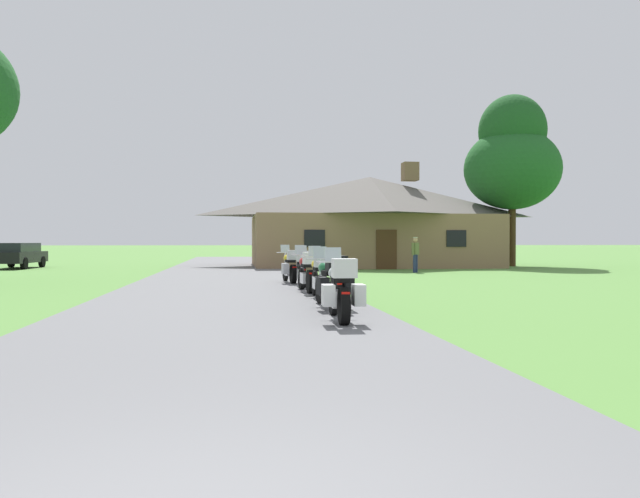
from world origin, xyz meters
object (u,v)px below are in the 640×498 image
at_px(motorcycle_yellow_third_in_row, 319,276).
at_px(motorcycle_yellow_farthest_in_row, 291,267).
at_px(motorcycle_green_second_in_row, 330,282).
at_px(motorcycle_silver_nearest_to_camera, 340,290).
at_px(tree_right_of_lodge, 512,158).
at_px(bystander_olive_shirt_near_lodge, 415,253).
at_px(parked_black_suv_far_left, 17,254).
at_px(motorcycle_red_fourth_in_row, 307,272).
at_px(motorcycle_black_fifth_in_row, 302,269).

xyz_separation_m(motorcycle_yellow_third_in_row, motorcycle_yellow_farthest_in_row, (-0.17, 6.25, -0.01)).
height_order(motorcycle_green_second_in_row, motorcycle_yellow_third_in_row, same).
height_order(motorcycle_silver_nearest_to_camera, tree_right_of_lodge, tree_right_of_lodge).
relative_size(bystander_olive_shirt_near_lodge, parked_black_suv_far_left, 0.36).
relative_size(motorcycle_yellow_third_in_row, bystander_olive_shirt_near_lodge, 1.23).
bearing_deg(bystander_olive_shirt_near_lodge, motorcycle_yellow_third_in_row, -161.59).
distance_m(motorcycle_red_fourth_in_row, motorcycle_black_fifth_in_row, 2.25).
bearing_deg(motorcycle_red_fourth_in_row, motorcycle_black_fifth_in_row, 84.22).
relative_size(motorcycle_yellow_farthest_in_row, bystander_olive_shirt_near_lodge, 1.24).
xyz_separation_m(motorcycle_green_second_in_row, parked_black_suv_far_left, (-13.83, 23.71, 0.17)).
distance_m(motorcycle_silver_nearest_to_camera, motorcycle_yellow_third_in_row, 4.62).
relative_size(motorcycle_yellow_farthest_in_row, parked_black_suv_far_left, 0.45).
distance_m(motorcycle_yellow_third_in_row, bystander_olive_shirt_near_lodge, 15.30).
relative_size(motorcycle_red_fourth_in_row, motorcycle_yellow_farthest_in_row, 1.00).
height_order(motorcycle_yellow_farthest_in_row, tree_right_of_lodge, tree_right_of_lodge).
xyz_separation_m(bystander_olive_shirt_near_lodge, tree_right_of_lodge, (8.00, 7.09, 5.55)).
xyz_separation_m(motorcycle_green_second_in_row, tree_right_of_lodge, (14.51, 23.29, 5.89)).
xyz_separation_m(motorcycle_red_fourth_in_row, bystander_olive_shirt_near_lodge, (6.51, 11.75, 0.33)).
relative_size(motorcycle_black_fifth_in_row, parked_black_suv_far_left, 0.45).
relative_size(motorcycle_silver_nearest_to_camera, bystander_olive_shirt_near_lodge, 1.24).
distance_m(motorcycle_yellow_third_in_row, motorcycle_black_fifth_in_row, 4.38).
bearing_deg(motorcycle_yellow_farthest_in_row, motorcycle_black_fifth_in_row, -90.01).
xyz_separation_m(motorcycle_yellow_farthest_in_row, tree_right_of_lodge, (14.61, 14.72, 5.89)).
xyz_separation_m(bystander_olive_shirt_near_lodge, parked_black_suv_far_left, (-20.33, 7.51, -0.17)).
height_order(motorcycle_yellow_third_in_row, bystander_olive_shirt_near_lodge, bystander_olive_shirt_near_lodge).
distance_m(motorcycle_yellow_farthest_in_row, parked_black_suv_far_left, 20.44).
distance_m(tree_right_of_lodge, parked_black_suv_far_left, 28.91).
bearing_deg(parked_black_suv_far_left, motorcycle_red_fourth_in_row, -52.38).
bearing_deg(bystander_olive_shirt_near_lodge, motorcycle_red_fourth_in_row, -165.70).
xyz_separation_m(motorcycle_yellow_third_in_row, parked_black_suv_far_left, (-13.90, 21.39, 0.16)).
bearing_deg(motorcycle_yellow_farthest_in_row, motorcycle_silver_nearest_to_camera, -96.25).
bearing_deg(parked_black_suv_far_left, tree_right_of_lodge, 1.10).
xyz_separation_m(motorcycle_silver_nearest_to_camera, motorcycle_black_fifth_in_row, (0.26, 9.00, 0.01)).
height_order(motorcycle_silver_nearest_to_camera, motorcycle_black_fifth_in_row, same).
bearing_deg(motorcycle_black_fifth_in_row, parked_black_suv_far_left, 131.26).
bearing_deg(motorcycle_green_second_in_row, motorcycle_silver_nearest_to_camera, -99.27).
distance_m(motorcycle_silver_nearest_to_camera, motorcycle_red_fourth_in_row, 6.75).
bearing_deg(tree_right_of_lodge, motorcycle_green_second_in_row, -121.92).
distance_m(motorcycle_red_fourth_in_row, motorcycle_yellow_farthest_in_row, 4.12).
bearing_deg(parked_black_suv_far_left, motorcycle_yellow_farthest_in_row, -45.86).
relative_size(motorcycle_black_fifth_in_row, bystander_olive_shirt_near_lodge, 1.24).
height_order(motorcycle_red_fourth_in_row, tree_right_of_lodge, tree_right_of_lodge).
height_order(motorcycle_green_second_in_row, tree_right_of_lodge, tree_right_of_lodge).
bearing_deg(tree_right_of_lodge, motorcycle_yellow_third_in_row, -124.54).
height_order(motorcycle_red_fourth_in_row, motorcycle_black_fifth_in_row, same).
xyz_separation_m(motorcycle_silver_nearest_to_camera, tree_right_of_lodge, (14.68, 25.59, 5.89)).
distance_m(motorcycle_green_second_in_row, motorcycle_red_fourth_in_row, 4.45).
distance_m(motorcycle_red_fourth_in_row, parked_black_suv_far_left, 23.71).
height_order(motorcycle_red_fourth_in_row, bystander_olive_shirt_near_lodge, bystander_olive_shirt_near_lodge).
xyz_separation_m(motorcycle_yellow_farthest_in_row, bystander_olive_shirt_near_lodge, (6.61, 7.63, 0.34)).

